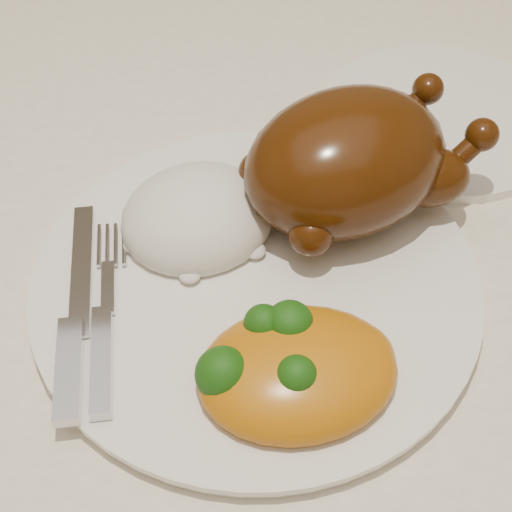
{
  "coord_description": "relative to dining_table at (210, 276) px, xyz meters",
  "views": [
    {
      "loc": [
        0.01,
        -0.41,
        1.16
      ],
      "look_at": [
        0.03,
        -0.1,
        0.8
      ],
      "focal_mm": 50.0,
      "sensor_mm": 36.0,
      "label": 1
    }
  ],
  "objects": [
    {
      "name": "dining_table",
      "position": [
        0.0,
        0.0,
        0.0
      ],
      "size": [
        1.6,
        0.9,
        0.76
      ],
      "color": "brown",
      "rests_on": "floor"
    },
    {
      "name": "tablecloth",
      "position": [
        0.0,
        0.0,
        0.07
      ],
      "size": [
        1.73,
        1.03,
        0.18
      ],
      "color": "white",
      "rests_on": "dining_table"
    },
    {
      "name": "dinner_plate",
      "position": [
        0.03,
        -0.1,
        0.11
      ],
      "size": [
        0.31,
        0.31,
        0.01
      ],
      "primitive_type": "cylinder",
      "rotation": [
        0.0,
        0.0,
        -0.01
      ],
      "color": "white",
      "rests_on": "tablecloth"
    },
    {
      "name": "side_plate",
      "position": [
        0.21,
        0.08,
        0.11
      ],
      "size": [
        0.24,
        0.24,
        0.01
      ],
      "primitive_type": "cylinder",
      "rotation": [
        0.0,
        0.0,
        0.17
      ],
      "color": "white",
      "rests_on": "tablecloth"
    },
    {
      "name": "roast_chicken",
      "position": [
        0.11,
        -0.03,
        0.16
      ],
      "size": [
        0.2,
        0.17,
        0.1
      ],
      "rotation": [
        0.0,
        0.0,
        0.43
      ],
      "color": "#452007",
      "rests_on": "dinner_plate"
    },
    {
      "name": "rice_mound",
      "position": [
        -0.0,
        -0.05,
        0.13
      ],
      "size": [
        0.14,
        0.14,
        0.06
      ],
      "rotation": [
        0.0,
        0.0,
        0.39
      ],
      "color": "white",
      "rests_on": "dinner_plate"
    },
    {
      "name": "mac_and_cheese",
      "position": [
        0.05,
        -0.18,
        0.13
      ],
      "size": [
        0.13,
        0.11,
        0.05
      ],
      "rotation": [
        0.0,
        0.0,
        0.12
      ],
      "color": "orange",
      "rests_on": "dinner_plate"
    },
    {
      "name": "cutlery",
      "position": [
        -0.08,
        -0.14,
        0.12
      ],
      "size": [
        0.04,
        0.18,
        0.01
      ],
      "rotation": [
        0.0,
        0.0,
        0.05
      ],
      "color": "silver",
      "rests_on": "dinner_plate"
    }
  ]
}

